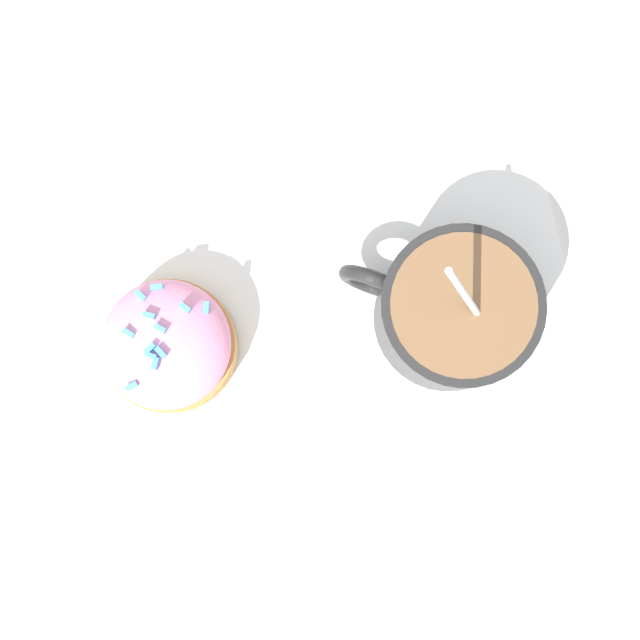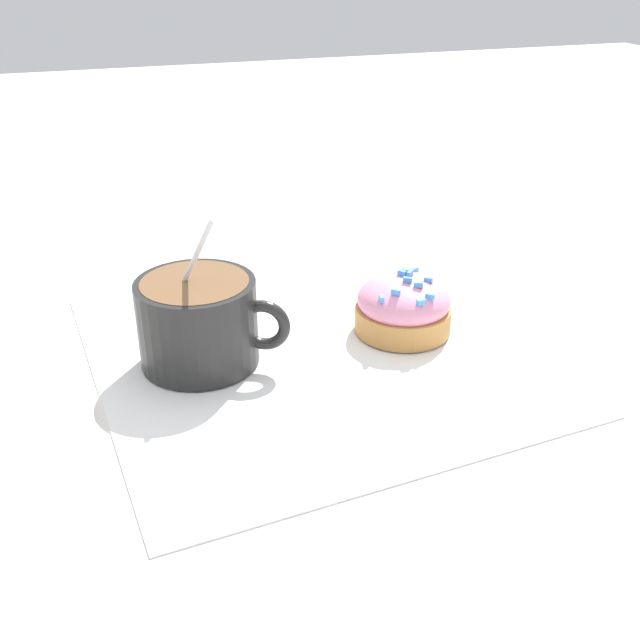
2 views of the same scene
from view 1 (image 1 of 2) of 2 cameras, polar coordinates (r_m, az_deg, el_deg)
name	(u,v)px [view 1 (image 1 of 2)]	position (r m, az deg, el deg)	size (l,w,h in m)	color
ground_plane	(309,319)	(0.55, -0.70, 0.07)	(3.00, 3.00, 0.00)	silver
paper_napkin	(309,319)	(0.55, -0.70, 0.08)	(0.36, 0.37, 0.00)	white
coffee_cup	(455,310)	(0.52, 8.65, 0.62)	(0.11, 0.09, 0.12)	black
frosted_pastry	(169,345)	(0.53, -9.63, -1.59)	(0.08, 0.08, 0.05)	#C18442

